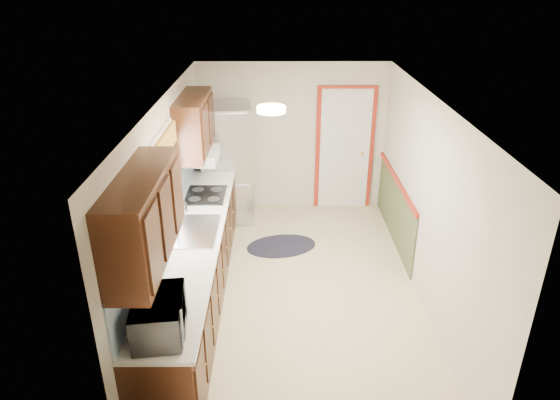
{
  "coord_description": "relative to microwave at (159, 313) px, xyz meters",
  "views": [
    {
      "loc": [
        -0.24,
        -5.23,
        3.66
      ],
      "look_at": [
        -0.21,
        0.2,
        1.15
      ],
      "focal_mm": 32.0,
      "sensor_mm": 36.0,
      "label": 1
    }
  ],
  "objects": [
    {
      "name": "kitchen_run",
      "position": [
        -0.04,
        1.66,
        -0.33
      ],
      "size": [
        0.63,
        4.0,
        2.2
      ],
      "color": "#34180B",
      "rests_on": "ground"
    },
    {
      "name": "rug",
      "position": [
        1.01,
        3.03,
        -1.14
      ],
      "size": [
        1.14,
        0.88,
        0.01
      ],
      "primitive_type": "ellipsoid",
      "rotation": [
        0.0,
        0.0,
        0.24
      ],
      "color": "black",
      "rests_on": "ground"
    },
    {
      "name": "microwave",
      "position": [
        0.0,
        0.0,
        0.0
      ],
      "size": [
        0.4,
        0.63,
        0.4
      ],
      "primitive_type": "imported",
      "rotation": [
        0.0,
        0.0,
        1.69
      ],
      "color": "white",
      "rests_on": "kitchen_run"
    },
    {
      "name": "back_wall_trim",
      "position": [
        2.19,
        4.16,
        -0.25
      ],
      "size": [
        1.12,
        2.3,
        2.08
      ],
      "color": "maroon",
      "rests_on": "ground"
    },
    {
      "name": "refrigerator",
      "position": [
        0.18,
        4.0,
        -0.22
      ],
      "size": [
        0.83,
        0.8,
        1.85
      ],
      "rotation": [
        0.0,
        0.0,
        0.09
      ],
      "color": "#B7B7BC",
      "rests_on": "ground"
    },
    {
      "name": "cooktop",
      "position": [
        0.01,
        2.75,
        -0.19
      ],
      "size": [
        0.52,
        0.62,
        0.02
      ],
      "primitive_type": "cube",
      "color": "black",
      "rests_on": "kitchen_run"
    },
    {
      "name": "room_shell",
      "position": [
        1.2,
        1.95,
        0.06
      ],
      "size": [
        3.2,
        5.2,
        2.52
      ],
      "color": "beige",
      "rests_on": "ground"
    },
    {
      "name": "ceiling_fixture",
      "position": [
        0.9,
        1.75,
        1.22
      ],
      "size": [
        0.3,
        0.3,
        0.06
      ],
      "primitive_type": "cylinder",
      "color": "#FFD88C",
      "rests_on": "room_shell"
    }
  ]
}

